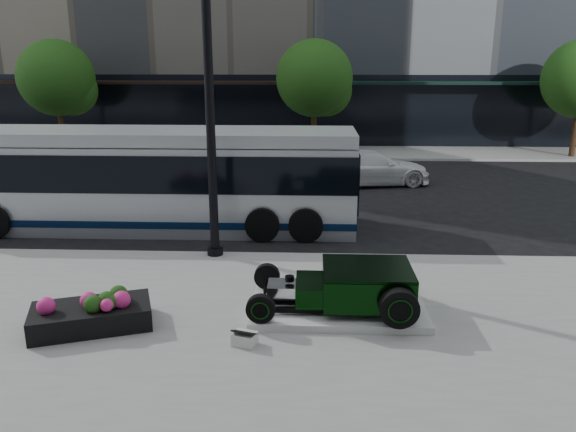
{
  "coord_description": "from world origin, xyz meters",
  "views": [
    {
      "loc": [
        0.85,
        -15.57,
        4.98
      ],
      "look_at": [
        0.31,
        -2.35,
        1.2
      ],
      "focal_mm": 35.0,
      "sensor_mm": 36.0,
      "label": 1
    }
  ],
  "objects_px": {
    "hot_rod": "(356,285)",
    "white_sedan": "(371,168)",
    "transit_bus": "(152,178)",
    "lamppost": "(210,122)",
    "flower_planter": "(91,314)"
  },
  "relations": [
    {
      "from": "lamppost",
      "to": "flower_planter",
      "type": "bearing_deg",
      "value": -111.99
    },
    {
      "from": "lamppost",
      "to": "flower_planter",
      "type": "xyz_separation_m",
      "value": [
        -1.63,
        -4.04,
        -3.1
      ]
    },
    {
      "from": "flower_planter",
      "to": "white_sedan",
      "type": "xyz_separation_m",
      "value": [
        6.44,
        12.86,
        0.31
      ]
    },
    {
      "from": "transit_bus",
      "to": "white_sedan",
      "type": "xyz_separation_m",
      "value": [
        7.11,
        6.07,
        -0.8
      ]
    },
    {
      "from": "flower_planter",
      "to": "white_sedan",
      "type": "height_order",
      "value": "white_sedan"
    },
    {
      "from": "hot_rod",
      "to": "transit_bus",
      "type": "xyz_separation_m",
      "value": [
        -5.6,
        5.99,
        0.79
      ]
    },
    {
      "from": "lamppost",
      "to": "flower_planter",
      "type": "height_order",
      "value": "lamppost"
    },
    {
      "from": "white_sedan",
      "to": "hot_rod",
      "type": "bearing_deg",
      "value": 161.56
    },
    {
      "from": "hot_rod",
      "to": "lamppost",
      "type": "distance_m",
      "value": 5.39
    },
    {
      "from": "hot_rod",
      "to": "white_sedan",
      "type": "distance_m",
      "value": 12.15
    },
    {
      "from": "lamppost",
      "to": "hot_rod",
      "type": "bearing_deg",
      "value": -44.52
    },
    {
      "from": "hot_rod",
      "to": "lamppost",
      "type": "xyz_separation_m",
      "value": [
        -3.3,
        3.24,
        2.78
      ]
    },
    {
      "from": "hot_rod",
      "to": "flower_planter",
      "type": "height_order",
      "value": "hot_rod"
    },
    {
      "from": "hot_rod",
      "to": "white_sedan",
      "type": "bearing_deg",
      "value": 82.87
    },
    {
      "from": "flower_planter",
      "to": "transit_bus",
      "type": "distance_m",
      "value": 6.91
    }
  ]
}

